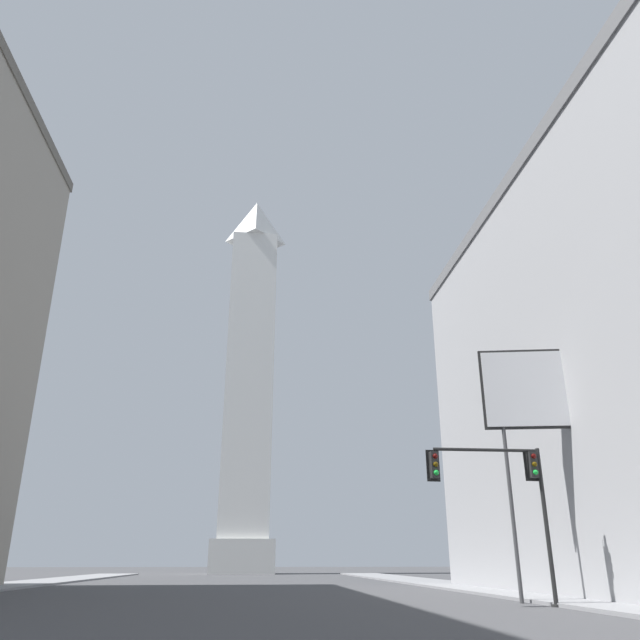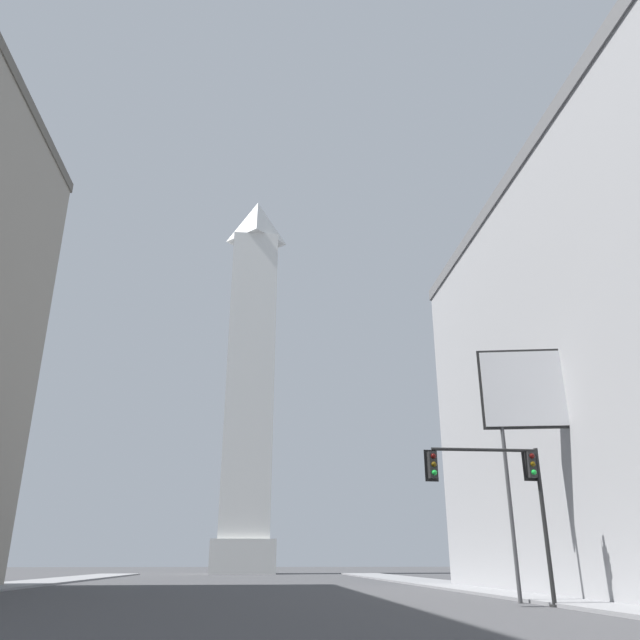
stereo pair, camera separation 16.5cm
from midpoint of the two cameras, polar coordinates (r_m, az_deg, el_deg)
name	(u,v)px [view 1 (the left image)]	position (r m, az deg, el deg)	size (l,w,h in m)	color
sidewalk_right	(519,593)	(38.77, 17.58, -22.69)	(5.00, 110.20, 0.15)	gray
obelisk	(250,375)	(98.52, -6.47, -5.00)	(9.02, 9.02, 60.08)	silver
traffic_light_mid_right	(505,483)	(28.27, 16.36, -14.13)	(5.11, 0.51, 6.26)	black
billboard_sign	(537,396)	(32.01, 19.08, -6.60)	(5.16, 1.16, 11.48)	#3F3F42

